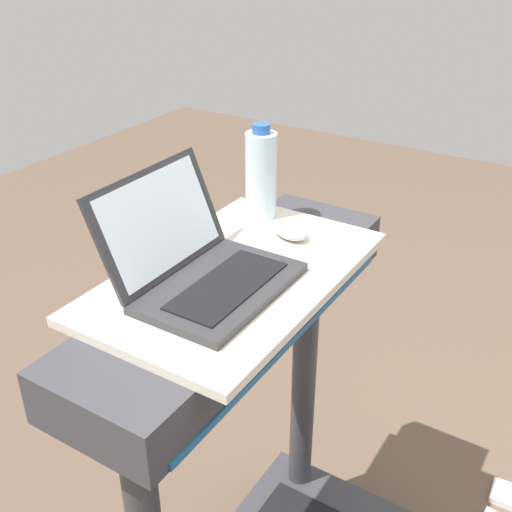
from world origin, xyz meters
name	(u,v)px	position (x,y,z in m)	size (l,w,h in m)	color
desk_board	(236,275)	(0.00, 0.70, 1.06)	(0.66, 0.40, 0.02)	beige
laptop	(201,265)	(-0.08, 0.73, 1.12)	(0.33, 0.30, 0.22)	#2D2D30
computer_mouse	(290,230)	(0.19, 0.68, 1.09)	(0.06, 0.10, 0.03)	#B2B2B7
water_bottle	(261,174)	(0.26, 0.80, 1.18)	(0.08, 0.08, 0.23)	silver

